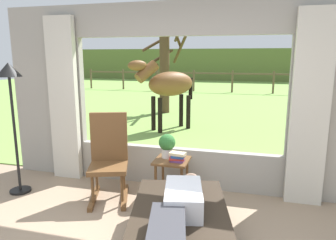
{
  "coord_description": "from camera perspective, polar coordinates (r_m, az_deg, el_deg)",
  "views": [
    {
      "loc": [
        1.01,
        -1.93,
        1.84
      ],
      "look_at": [
        0.0,
        1.8,
        1.05
      ],
      "focal_mm": 33.49,
      "sensor_mm": 36.0,
      "label": 1
    }
  ],
  "objects": [
    {
      "name": "curtain_panel_right",
      "position": [
        4.15,
        24.4,
        1.67
      ],
      "size": [
        0.44,
        0.1,
        2.4
      ],
      "primitive_type": "cube",
      "color": "beige",
      "rests_on": "ground_plane"
    },
    {
      "name": "distant_hill_ridge",
      "position": [
        24.95,
        12.98,
        9.77
      ],
      "size": [
        36.0,
        2.0,
        2.4
      ],
      "primitive_type": "cube",
      "color": "#5B6B34",
      "rests_on": "ground_plane"
    },
    {
      "name": "recliner_sofa",
      "position": [
        3.05,
        2.13,
        -20.48
      ],
      "size": [
        1.25,
        1.86,
        0.42
      ],
      "rotation": [
        0.0,
        0.0,
        0.22
      ],
      "color": "black",
      "rests_on": "ground_plane"
    },
    {
      "name": "rocking_chair",
      "position": [
        4.18,
        -10.72,
        -6.67
      ],
      "size": [
        0.66,
        0.79,
        1.12
      ],
      "rotation": [
        0.0,
        0.0,
        0.34
      ],
      "color": "brown",
      "rests_on": "ground_plane"
    },
    {
      "name": "pasture_fence_line",
      "position": [
        16.41,
        11.65,
        7.48
      ],
      "size": [
        16.1,
        0.1,
        1.1
      ],
      "color": "brown",
      "rests_on": "outdoor_pasture_lawn"
    },
    {
      "name": "side_table",
      "position": [
        4.13,
        0.69,
        -8.44
      ],
      "size": [
        0.44,
        0.44,
        0.52
      ],
      "color": "brown",
      "rests_on": "ground_plane"
    },
    {
      "name": "horse",
      "position": [
        7.73,
        0.05,
        6.46
      ],
      "size": [
        1.48,
        1.57,
        1.73
      ],
      "rotation": [
        0.0,
        0.0,
        2.4
      ],
      "color": "brown",
      "rests_on": "outdoor_pasture_lawn"
    },
    {
      "name": "book_stack",
      "position": [
        4.01,
        1.73,
        -6.72
      ],
      "size": [
        0.22,
        0.17,
        0.12
      ],
      "color": "#59336B",
      "rests_on": "side_table"
    },
    {
      "name": "back_wall_with_window",
      "position": [
        4.35,
        1.58,
        3.75
      ],
      "size": [
        5.2,
        0.12,
        2.55
      ],
      "color": "#9E998E",
      "rests_on": "ground_plane"
    },
    {
      "name": "reclining_person",
      "position": [
        2.86,
        1.95,
        -15.83
      ],
      "size": [
        0.46,
        1.43,
        0.22
      ],
      "rotation": [
        0.0,
        0.0,
        0.22
      ],
      "color": "silver",
      "rests_on": "recliner_sofa"
    },
    {
      "name": "floor_lamp_left",
      "position": [
        4.56,
        -26.75,
        5.05
      ],
      "size": [
        0.32,
        0.32,
        1.76
      ],
      "color": "black",
      "rests_on": "ground_plane"
    },
    {
      "name": "curtain_panel_left",
      "position": [
        4.9,
        -18.44,
        3.47
      ],
      "size": [
        0.44,
        0.1,
        2.4
      ],
      "primitive_type": "cube",
      "color": "beige",
      "rests_on": "ground_plane"
    },
    {
      "name": "potted_plant",
      "position": [
        4.12,
        -0.17,
        -4.44
      ],
      "size": [
        0.22,
        0.22,
        0.32
      ],
      "color": "silver",
      "rests_on": "side_table"
    },
    {
      "name": "outdoor_pasture_lawn",
      "position": [
        15.23,
        11.24,
        4.42
      ],
      "size": [
        36.0,
        21.68,
        0.02
      ],
      "primitive_type": "cube",
      "color": "#759E47",
      "rests_on": "ground_plane"
    },
    {
      "name": "pasture_tree",
      "position": [
        10.22,
        -0.44,
        9.26
      ],
      "size": [
        1.59,
        1.41,
        3.09
      ],
      "color": "#4C3823",
      "rests_on": "outdoor_pasture_lawn"
    }
  ]
}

